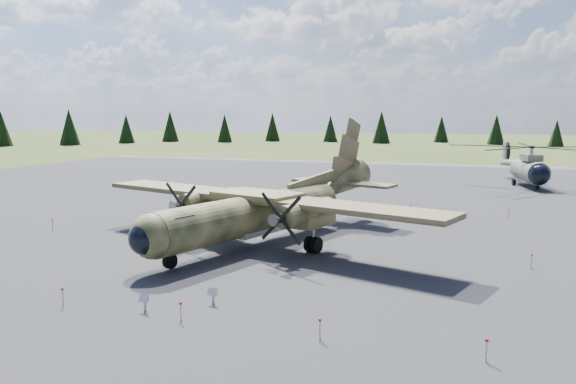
% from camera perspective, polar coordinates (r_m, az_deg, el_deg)
% --- Properties ---
extents(ground, '(500.00, 500.00, 0.00)m').
position_cam_1_polar(ground, '(36.89, -3.12, -5.61)').
color(ground, '#525C29').
rests_on(ground, ground).
extents(apron, '(120.00, 120.00, 0.04)m').
position_cam_1_polar(apron, '(46.11, 1.53, -2.90)').
color(apron, slate).
rests_on(apron, ground).
extents(transport_plane, '(26.40, 23.53, 8.85)m').
position_cam_1_polar(transport_plane, '(37.77, -2.19, -1.36)').
color(transport_plane, '#343C20').
rests_on(transport_plane, ground).
extents(helicopter_near, '(23.24, 24.75, 4.98)m').
position_cam_1_polar(helicopter_near, '(73.50, 23.36, 3.21)').
color(helicopter_near, gray).
rests_on(helicopter_near, ground).
extents(info_placard_left, '(0.54, 0.31, 0.80)m').
position_cam_1_polar(info_placard_left, '(25.70, -14.38, -10.59)').
color(info_placard_left, gray).
rests_on(info_placard_left, ground).
extents(info_placard_right, '(0.51, 0.25, 0.77)m').
position_cam_1_polar(info_placard_right, '(26.08, -7.65, -10.18)').
color(info_placard_right, gray).
rests_on(info_placard_right, ground).
extents(barrier_fence, '(33.12, 29.62, 0.85)m').
position_cam_1_polar(barrier_fence, '(36.88, -3.84, -4.81)').
color(barrier_fence, silver).
rests_on(barrier_fence, ground).
extents(treeline, '(314.35, 315.63, 10.93)m').
position_cam_1_polar(treeline, '(44.47, -11.32, 2.80)').
color(treeline, black).
rests_on(treeline, ground).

